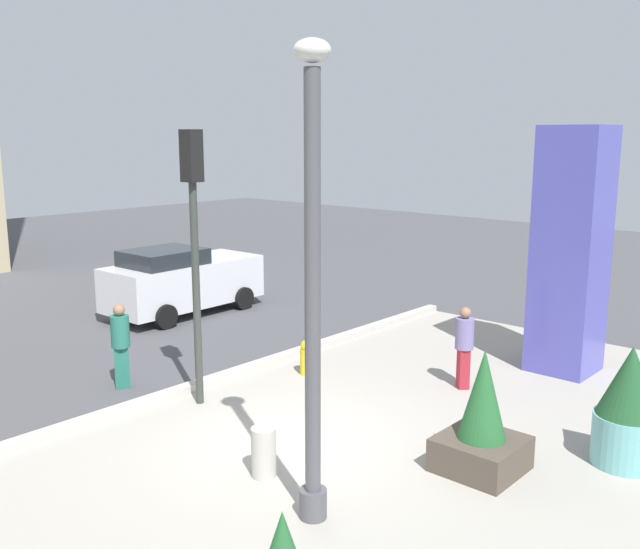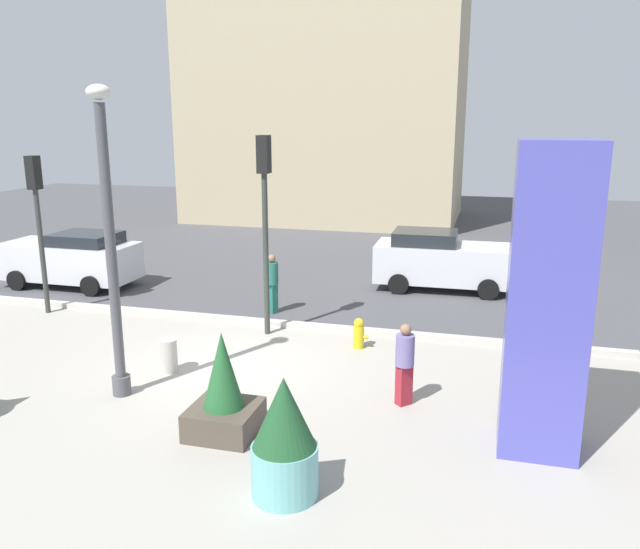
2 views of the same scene
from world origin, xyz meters
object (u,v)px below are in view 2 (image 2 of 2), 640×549
potted_plant_by_pillar (223,395)px  traffic_light_far_side (38,209)px  traffic_light_corner (265,204)px  car_intersection (443,260)px  concrete_bollard (169,356)px  pedestrian_crossing (272,280)px  fire_hydrant (359,333)px  lamp_post (111,252)px  art_pillar_blue (547,302)px  potted_plant_mid_plaza (284,439)px  car_curb_west (72,259)px  pedestrian_by_curb (405,360)px

potted_plant_by_pillar → traffic_light_far_side: 9.62m
traffic_light_corner → car_intersection: (3.92, 5.64, -2.40)m
concrete_bollard → pedestrian_crossing: (0.70, 4.73, 0.56)m
fire_hydrant → traffic_light_corner: (-2.47, 0.41, 2.97)m
potted_plant_by_pillar → concrete_bollard: 3.22m
lamp_post → fire_hydrant: 6.11m
art_pillar_blue → potted_plant_mid_plaza: bearing=-145.4°
lamp_post → traffic_light_far_side: 6.68m
car_curb_west → pedestrian_crossing: 7.36m
potted_plant_by_pillar → lamp_post: bearing=160.1°
art_pillar_blue → car_intersection: 10.29m
potted_plant_mid_plaza → traffic_light_corner: bearing=111.9°
fire_hydrant → traffic_light_far_side: (-9.10, 0.49, 2.59)m
pedestrian_by_curb → concrete_bollard: bearing=177.0°
car_curb_west → potted_plant_by_pillar: bearing=-42.3°
potted_plant_by_pillar → fire_hydrant: size_ratio=2.49×
art_pillar_blue → traffic_light_far_side: bearing=161.6°
pedestrian_by_curb → lamp_post: bearing=-169.4°
traffic_light_corner → car_intersection: traffic_light_corner is taller
lamp_post → fire_hydrant: size_ratio=7.97×
potted_plant_mid_plaza → traffic_light_far_side: bearing=143.9°
potted_plant_by_pillar → car_curb_west: 11.97m
traffic_light_far_side → concrete_bollard: bearing=-29.2°
concrete_bollard → car_intersection: car_intersection is taller
fire_hydrant → car_curb_west: (-10.24, 3.25, 0.54)m
lamp_post → pedestrian_by_curb: size_ratio=3.66×
potted_plant_mid_plaza → car_curb_west: bearing=137.6°
car_curb_west → pedestrian_crossing: size_ratio=2.59×
traffic_light_far_side → potted_plant_mid_plaza: bearing=-36.1°
lamp_post → pedestrian_crossing: (1.06, 6.03, -1.97)m
fire_hydrant → concrete_bollard: bearing=-145.1°
art_pillar_blue → potted_plant_mid_plaza: (-3.61, -2.49, -1.64)m
lamp_post → art_pillar_blue: size_ratio=1.18×
fire_hydrant → car_intersection: bearing=76.5°
potted_plant_by_pillar → concrete_bollard: potted_plant_by_pillar is taller
concrete_bollard → pedestrian_crossing: size_ratio=0.44×
lamp_post → potted_plant_mid_plaza: (4.25, -2.48, -2.01)m
potted_plant_mid_plaza → potted_plant_by_pillar: (-1.62, 1.52, -0.19)m
potted_plant_by_pillar → traffic_light_far_side: bearing=145.6°
potted_plant_by_pillar → concrete_bollard: (-2.27, 2.25, -0.34)m
pedestrian_crossing → car_curb_west: bearing=171.6°
potted_plant_by_pillar → pedestrian_crossing: size_ratio=1.11×
pedestrian_crossing → potted_plant_mid_plaza: bearing=-69.4°
lamp_post → concrete_bollard: size_ratio=7.97×
potted_plant_mid_plaza → car_curb_west: 14.20m
fire_hydrant → pedestrian_by_curb: (1.48, -2.81, 0.54)m
fire_hydrant → traffic_light_corner: bearing=170.6°
pedestrian_crossing → lamp_post: bearing=-99.9°
potted_plant_by_pillar → pedestrian_by_curb: 3.49m
art_pillar_blue → car_curb_west: size_ratio=1.16×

